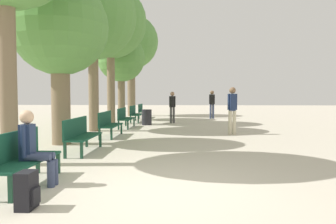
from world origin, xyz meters
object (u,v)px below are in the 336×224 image
object	(u,v)px
bench_row_2	(108,123)
backpack	(27,191)
bench_row_3	(124,117)
pedestrian_mid	(172,105)
bench_row_0	(20,155)
tree_row_3	(110,23)
tree_row_1	(60,29)
pedestrian_near	(212,103)
bench_row_5	(142,110)
bench_row_1	(80,133)
tree_row_5	(131,43)
trash_bin	(147,117)
bench_row_4	(135,113)
tree_row_2	(93,17)
tree_row_4	(121,59)
person_seated	(34,146)
pedestrian_far	(232,107)

from	to	relation	value
bench_row_2	backpack	distance (m)	7.24
bench_row_3	backpack	xyz separation A→B (m)	(0.63, -10.28, -0.26)
bench_row_2	pedestrian_mid	distance (m)	5.93
bench_row_0	tree_row_3	xyz separation A→B (m)	(-1.00, 11.03, 4.51)
tree_row_1	pedestrian_near	world-z (taller)	tree_row_1
tree_row_1	tree_row_3	bearing A→B (deg)	90.00
bench_row_5	pedestrian_near	world-z (taller)	pedestrian_near
bench_row_1	tree_row_1	distance (m)	3.34
pedestrian_near	tree_row_5	bearing A→B (deg)	155.62
backpack	pedestrian_near	bearing A→B (deg)	76.95
bench_row_0	bench_row_1	xyz separation A→B (m)	(0.00, 3.07, 0.00)
trash_bin	bench_row_3	bearing A→B (deg)	-120.36
tree_row_5	bench_row_4	bearing A→B (deg)	-78.66
tree_row_2	tree_row_5	distance (m)	9.40
bench_row_5	tree_row_2	xyz separation A→B (m)	(-1.00, -7.47, 4.08)
tree_row_2	trash_bin	world-z (taller)	tree_row_2
pedestrian_near	backpack	bearing A→B (deg)	-103.05
tree_row_1	backpack	xyz separation A→B (m)	(1.63, -5.45, -3.16)
bench_row_2	bench_row_5	bearing A→B (deg)	90.00
bench_row_2	bench_row_5	world-z (taller)	same
tree_row_1	bench_row_2	bearing A→B (deg)	60.35
bench_row_2	pedestrian_near	world-z (taller)	pedestrian_near
bench_row_4	tree_row_5	distance (m)	6.80
tree_row_5	bench_row_1	bearing A→B (deg)	-85.97
bench_row_5	pedestrian_mid	size ratio (longest dim) A/B	1.09
trash_bin	bench_row_0	bearing A→B (deg)	-94.45
tree_row_2	bench_row_5	bearing A→B (deg)	82.38
bench_row_4	trash_bin	world-z (taller)	bench_row_4
tree_row_4	pedestrian_mid	size ratio (longest dim) A/B	3.06
pedestrian_near	bench_row_5	bearing A→B (deg)	173.42
pedestrian_near	trash_bin	world-z (taller)	pedestrian_near
tree_row_1	trash_bin	xyz separation A→B (m)	(1.83, 6.24, -3.02)
backpack	bench_row_3	bearing A→B (deg)	93.52
bench_row_1	bench_row_3	world-z (taller)	same
bench_row_5	pedestrian_mid	distance (m)	4.22
bench_row_0	bench_row_4	size ratio (longest dim) A/B	1.00
bench_row_3	pedestrian_near	xyz separation A→B (m)	(4.33, 5.65, 0.49)
bench_row_5	pedestrian_mid	xyz separation A→B (m)	(2.03, -3.67, 0.43)
bench_row_2	bench_row_3	bearing A→B (deg)	90.00
person_seated	pedestrian_mid	xyz separation A→B (m)	(1.80, 11.70, 0.28)
tree_row_1	bench_row_1	bearing A→B (deg)	-52.79
tree_row_4	tree_row_1	bearing A→B (deg)	-90.00
tree_row_5	pedestrian_near	bearing A→B (deg)	-24.38
bench_row_1	tree_row_5	size ratio (longest dim) A/B	0.25
bench_row_4	pedestrian_mid	xyz separation A→B (m)	(2.03, -0.59, 0.43)
bench_row_1	pedestrian_mid	size ratio (longest dim) A/B	1.09
bench_row_2	pedestrian_far	distance (m)	4.54
bench_row_0	tree_row_4	distance (m)	14.07
bench_row_5	backpack	distance (m)	16.45
tree_row_4	bench_row_5	bearing A→B (deg)	59.05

